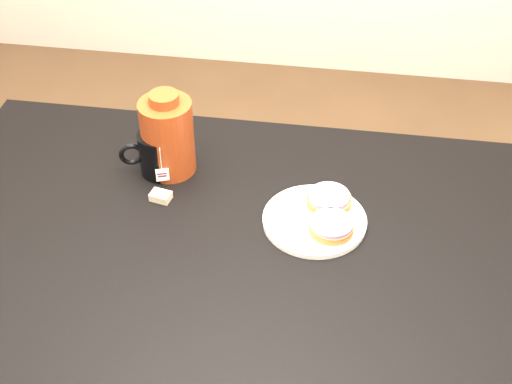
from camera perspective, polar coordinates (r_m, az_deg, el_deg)
table at (r=1.56m, az=-1.66°, el=-6.36°), size 1.40×0.90×0.75m
plate at (r=1.55m, az=4.71°, el=-2.22°), size 0.23×0.23×0.02m
bagel_back at (r=1.57m, az=5.86°, el=-0.58°), size 0.14×0.14×0.03m
bagel_front at (r=1.51m, az=6.06°, el=-2.74°), size 0.13×0.13×0.03m
mug at (r=1.66m, az=-7.81°, el=3.12°), size 0.15×0.12×0.11m
teabag_pouch at (r=1.61m, az=-7.63°, el=-0.34°), size 0.05×0.04×0.02m
bagel_package at (r=1.64m, az=-7.09°, el=4.51°), size 0.14×0.14×0.21m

